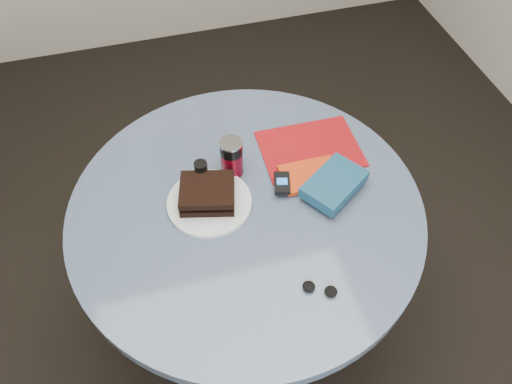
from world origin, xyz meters
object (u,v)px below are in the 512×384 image
object	(u,v)px
magazine	(310,149)
red_book	(310,175)
soda_can	(232,158)
novel	(334,184)
plate	(209,203)
pepper_grinder	(202,173)
headphones	(320,289)
sandwich	(207,193)
table	(247,238)
mp3_player	(282,183)

from	to	relation	value
magazine	red_book	size ratio (longest dim) A/B	1.79
soda_can	novel	xyz separation A→B (m)	(0.26, -0.15, -0.03)
plate	novel	bearing A→B (deg)	-8.44
pepper_grinder	novel	world-z (taller)	pepper_grinder
plate	red_book	world-z (taller)	red_book
pepper_grinder	red_book	world-z (taller)	pepper_grinder
novel	headphones	distance (m)	0.32
sandwich	novel	size ratio (longest dim) A/B	0.97
red_book	novel	world-z (taller)	novel
soda_can	sandwich	bearing A→B (deg)	-134.94
table	novel	xyz separation A→B (m)	(0.25, -0.02, 0.20)
soda_can	pepper_grinder	xyz separation A→B (m)	(-0.09, -0.02, -0.02)
plate	soda_can	world-z (taller)	soda_can
table	soda_can	world-z (taller)	soda_can
soda_can	pepper_grinder	size ratio (longest dim) A/B	1.42
sandwich	magazine	world-z (taller)	sandwich
sandwich	novel	xyz separation A→B (m)	(0.35, -0.06, -0.00)
sandwich	soda_can	distance (m)	0.13
sandwich	novel	world-z (taller)	sandwich
pepper_grinder	mp3_player	bearing A→B (deg)	-20.53
pepper_grinder	plate	bearing A→B (deg)	-88.13
plate	pepper_grinder	size ratio (longest dim) A/B	2.74
magazine	headphones	world-z (taller)	headphones
red_book	mp3_player	bearing A→B (deg)	-169.41
soda_can	mp3_player	xyz separation A→B (m)	(0.12, -0.10, -0.04)
table	pepper_grinder	bearing A→B (deg)	131.77
table	magazine	world-z (taller)	magazine
sandwich	mp3_player	xyz separation A→B (m)	(0.21, -0.01, -0.02)
novel	pepper_grinder	bearing A→B (deg)	125.54
table	pepper_grinder	world-z (taller)	pepper_grinder
mp3_player	headphones	xyz separation A→B (m)	(-0.01, -0.34, -0.02)
sandwich	mp3_player	distance (m)	0.22
table	headphones	bearing A→B (deg)	-70.60
soda_can	magazine	bearing A→B (deg)	5.47
headphones	mp3_player	bearing A→B (deg)	88.62
mp3_player	headphones	distance (m)	0.34
pepper_grinder	red_book	xyz separation A→B (m)	(0.31, -0.06, -0.03)
soda_can	novel	size ratio (longest dim) A/B	0.68
soda_can	mp3_player	size ratio (longest dim) A/B	1.42
plate	soda_can	bearing A→B (deg)	47.87
soda_can	red_book	world-z (taller)	soda_can
pepper_grinder	soda_can	bearing A→B (deg)	12.27
soda_can	plate	bearing A→B (deg)	-132.13
sandwich	mp3_player	bearing A→B (deg)	-1.95
sandwich	pepper_grinder	world-z (taller)	pepper_grinder
magazine	mp3_player	world-z (taller)	mp3_player
plate	red_book	distance (m)	0.30
sandwich	mp3_player	world-z (taller)	sandwich
red_book	headphones	xyz separation A→B (m)	(-0.10, -0.35, -0.00)
plate	headphones	bearing A→B (deg)	-58.71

